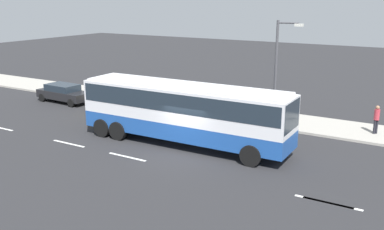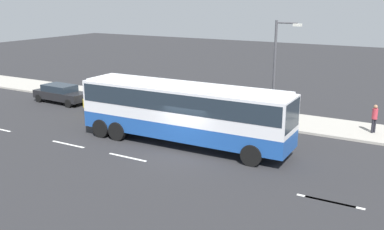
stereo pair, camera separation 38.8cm
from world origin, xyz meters
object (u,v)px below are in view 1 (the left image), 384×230
car_black_sedan (64,93)px  pedestrian_near_curb (377,117)px  street_lamp (278,67)px  car_yellow_taxi (114,103)px  coach_bus (183,108)px

car_black_sedan → pedestrian_near_curb: 22.95m
street_lamp → pedestrian_near_curb: bearing=15.9°
car_yellow_taxi → car_black_sedan: size_ratio=0.92×
coach_bus → pedestrian_near_curb: (9.08, 7.22, -0.99)m
car_black_sedan → pedestrian_near_curb: size_ratio=2.72×
car_yellow_taxi → coach_bus: bearing=-19.6°
car_yellow_taxi → car_black_sedan: bearing=177.6°
car_black_sedan → pedestrian_near_curb: bearing=10.6°
coach_bus → car_yellow_taxi: 8.77m
car_yellow_taxi → pedestrian_near_curb: pedestrian_near_curb is taller
car_black_sedan → street_lamp: 17.40m
coach_bus → street_lamp: street_lamp is taller
car_black_sedan → street_lamp: (17.03, 1.60, 3.18)m
coach_bus → car_black_sedan: size_ratio=2.62×
coach_bus → street_lamp: 6.79m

